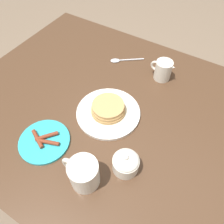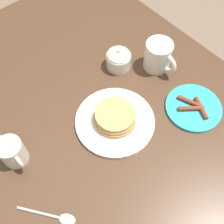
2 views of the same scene
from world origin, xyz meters
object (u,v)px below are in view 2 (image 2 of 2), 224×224
Objects in this scene: side_plate_bacon at (194,107)px; creamer_pitcher at (12,152)px; coffee_mug at (159,56)px; sugar_bowl at (118,59)px; spoon at (57,217)px; pancake_plate at (115,119)px.

creamer_pitcher is (-0.22, -0.51, 0.04)m from side_plate_bacon.
coffee_mug is 1.49× the size of sugar_bowl.
spoon is (-0.01, -0.52, -0.00)m from side_plate_bacon.
pancake_plate is at bearing 111.12° from spoon.
creamer_pitcher is at bearing -92.20° from coffee_mug.
coffee_mug is at bearing 87.80° from creamer_pitcher.
pancake_plate is 0.31m from creamer_pitcher.
creamer_pitcher is 0.79× the size of spoon.
coffee_mug is 0.14m from sugar_bowl.
sugar_bowl is at bearing -167.46° from side_plate_bacon.
spoon is (0.21, -0.01, -0.04)m from creamer_pitcher.
coffee_mug is at bearing 108.80° from spoon.
coffee_mug reaches higher than creamer_pitcher.
side_plate_bacon is at bearing 60.65° from pancake_plate.
sugar_bowl is 0.54m from spoon.
side_plate_bacon is at bearing 88.89° from spoon.
pancake_plate is 0.23m from sugar_bowl.
pancake_plate is 1.37× the size of side_plate_bacon.
sugar_bowl is at bearing -131.36° from coffee_mug.
sugar_bowl reaches higher than spoon.
side_plate_bacon is at bearing -10.43° from coffee_mug.
sugar_bowl is at bearing 121.42° from spoon.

